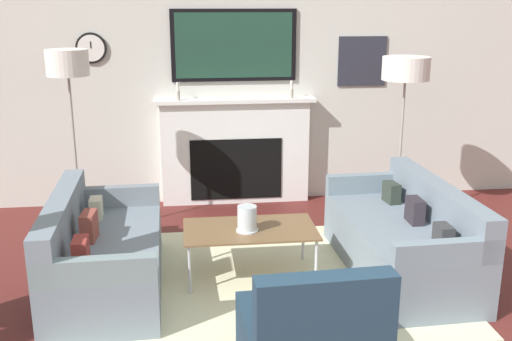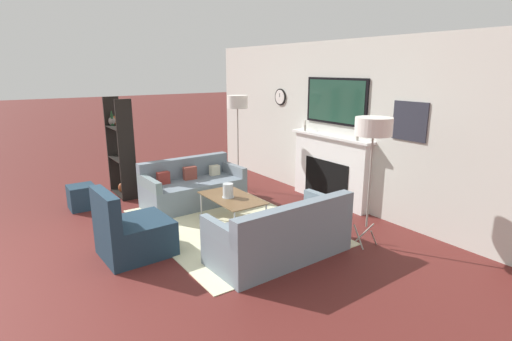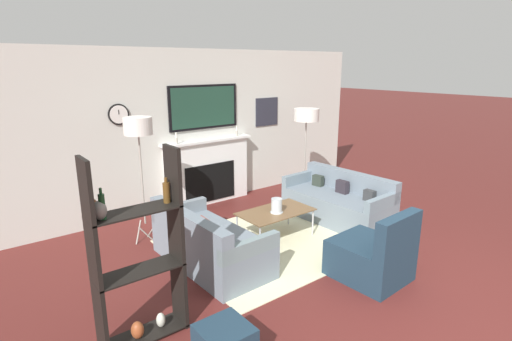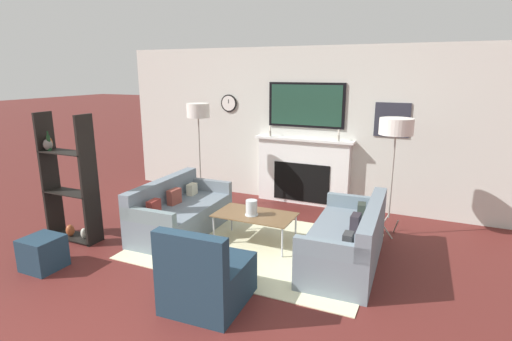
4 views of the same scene
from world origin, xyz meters
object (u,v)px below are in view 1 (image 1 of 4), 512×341
(floor_lamp_right, at_px, (406,71))
(couch_left, at_px, (102,256))
(coffee_table, at_px, (250,231))
(hurricane_candle, at_px, (247,220))
(floor_lamp_left, at_px, (68,66))
(couch_right, at_px, (404,241))

(floor_lamp_right, bearing_deg, couch_left, -157.87)
(coffee_table, bearing_deg, floor_lamp_right, 33.14)
(coffee_table, height_order, hurricane_candle, hurricane_candle)
(coffee_table, height_order, floor_lamp_left, floor_lamp_left)
(hurricane_candle, bearing_deg, couch_left, -178.57)
(floor_lamp_left, relative_size, floor_lamp_right, 1.06)
(couch_right, bearing_deg, floor_lamp_left, 157.91)
(couch_right, bearing_deg, coffee_table, 176.66)
(floor_lamp_right, bearing_deg, hurricane_candle, -146.11)
(hurricane_candle, bearing_deg, floor_lamp_right, 33.89)
(coffee_table, distance_m, hurricane_candle, 0.13)
(coffee_table, bearing_deg, couch_left, -176.21)
(couch_left, distance_m, hurricane_candle, 1.17)
(floor_lamp_left, height_order, floor_lamp_right, floor_lamp_left)
(hurricane_candle, distance_m, floor_lamp_right, 2.23)
(floor_lamp_right, bearing_deg, coffee_table, -146.86)
(floor_lamp_left, bearing_deg, floor_lamp_right, 0.00)
(floor_lamp_left, xyz_separation_m, floor_lamp_right, (3.13, 0.00, -0.08))
(coffee_table, xyz_separation_m, floor_lamp_left, (-1.51, 1.05, 1.23))
(couch_right, xyz_separation_m, floor_lamp_right, (0.35, 1.13, 1.26))
(couch_right, distance_m, hurricane_candle, 1.32)
(floor_lamp_left, bearing_deg, coffee_table, -34.87)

